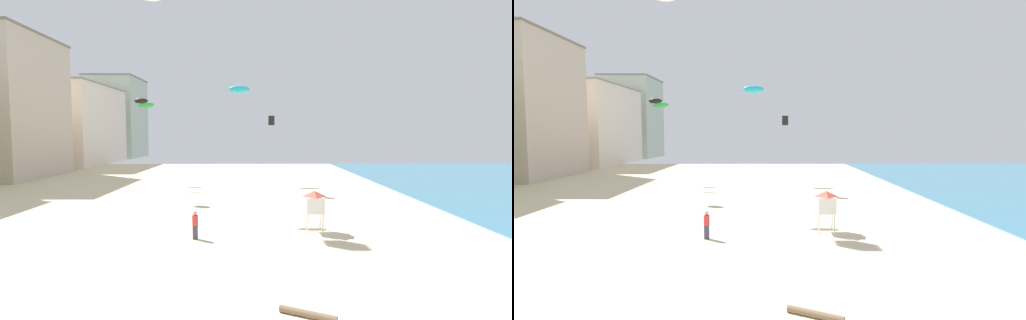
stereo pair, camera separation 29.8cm
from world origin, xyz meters
TOP-DOWN VIEW (x-y plane):
  - boardwalk_hotel_mid at (-26.78, 39.29)m, footprint 11.15×14.54m
  - boardwalk_hotel_far at (-26.78, 60.10)m, footprint 10.99×20.65m
  - boardwalk_hotel_distant at (-26.78, 79.39)m, footprint 11.54×13.51m
  - kite_flyer at (3.28, 10.52)m, footprint 0.34×0.34m
  - lifeguard_stand at (10.34, 11.99)m, footprint 1.10×1.10m
  - driftwood_log at (8.40, 1.67)m, footprint 1.88×1.04m
  - kite_cyan_parafoil at (4.88, 34.60)m, footprint 2.52×0.70m
  - kite_green_parafoil at (-6.47, 34.70)m, footprint 1.98×0.55m
  - kite_black_parafoil at (-5.94, 31.09)m, footprint 1.52×0.42m
  - kite_black_box at (8.44, 26.98)m, footprint 0.60×0.60m

SIDE VIEW (x-z plane):
  - driftwood_log at x=8.40m, z-range 0.00..0.24m
  - kite_flyer at x=3.28m, z-range 0.10..1.74m
  - lifeguard_stand at x=10.34m, z-range 0.56..3.11m
  - kite_black_box at x=8.44m, z-range 6.83..7.78m
  - boardwalk_hotel_far at x=-26.78m, z-range 0.01..15.14m
  - kite_green_parafoil at x=-6.47m, z-range 9.05..9.82m
  - boardwalk_hotel_mid at x=-26.78m, z-range 0.01..19.13m
  - kite_black_parafoil at x=-5.94m, z-range 9.33..9.92m
  - boardwalk_hotel_distant at x=-26.78m, z-range 0.01..19.34m
  - kite_cyan_parafoil at x=4.88m, z-range 10.83..11.81m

